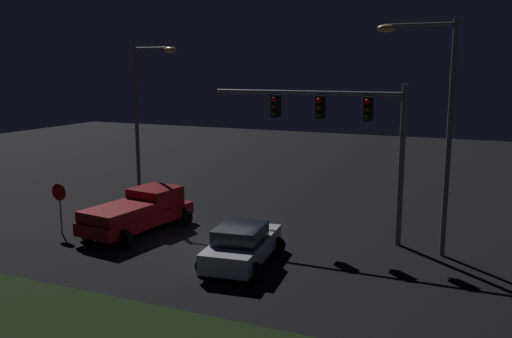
% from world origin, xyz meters
% --- Properties ---
extents(ground_plane, '(80.00, 80.00, 0.00)m').
position_xyz_m(ground_plane, '(0.00, 0.00, 0.00)').
color(ground_plane, black).
extents(pickup_truck, '(3.31, 5.60, 1.80)m').
position_xyz_m(pickup_truck, '(-4.01, 0.33, 1.00)').
color(pickup_truck, maroon).
rests_on(pickup_truck, ground_plane).
extents(car_sedan, '(2.83, 4.59, 1.51)m').
position_xyz_m(car_sedan, '(1.84, -1.58, 0.74)').
color(car_sedan, silver).
rests_on(car_sedan, ground_plane).
extents(traffic_signal_gantry, '(8.32, 0.56, 6.50)m').
position_xyz_m(traffic_signal_gantry, '(4.25, 3.03, 4.90)').
color(traffic_signal_gantry, slate).
rests_on(traffic_signal_gantry, ground_plane).
extents(street_lamp_left, '(2.63, 0.44, 8.25)m').
position_xyz_m(street_lamp_left, '(-6.81, 4.87, 5.19)').
color(street_lamp_left, slate).
rests_on(street_lamp_left, ground_plane).
extents(street_lamp_right, '(2.94, 0.44, 8.83)m').
position_xyz_m(street_lamp_right, '(7.90, 2.39, 5.53)').
color(street_lamp_right, slate).
rests_on(street_lamp_right, ground_plane).
extents(stop_sign, '(0.76, 0.08, 2.23)m').
position_xyz_m(stop_sign, '(-7.01, -1.31, 1.56)').
color(stop_sign, slate).
rests_on(stop_sign, ground_plane).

